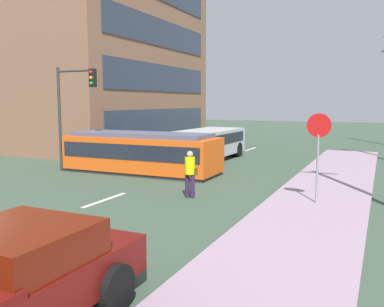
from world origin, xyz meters
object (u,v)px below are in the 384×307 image
at_px(streetcar_tram, 142,152).
at_px(city_bus, 210,142).
at_px(pedestrian_crossing, 190,171).
at_px(traffic_light_mast, 73,100).
at_px(parked_sedan_mid, 131,149).
at_px(stop_sign, 318,139).

distance_m(streetcar_tram, city_bus, 6.05).
xyz_separation_m(pedestrian_crossing, traffic_light_mast, (-7.41, 2.67, 2.55)).
distance_m(parked_sedan_mid, traffic_light_mast, 5.87).
bearing_deg(stop_sign, pedestrian_crossing, -172.78).
bearing_deg(city_bus, streetcar_tram, -100.68).
relative_size(stop_sign, traffic_light_mast, 0.57).
bearing_deg(parked_sedan_mid, traffic_light_mast, -88.69).
bearing_deg(pedestrian_crossing, stop_sign, 7.22).
xyz_separation_m(stop_sign, traffic_light_mast, (-11.66, 2.13, 1.30)).
distance_m(pedestrian_crossing, traffic_light_mast, 8.28).
relative_size(pedestrian_crossing, traffic_light_mast, 0.33).
height_order(parked_sedan_mid, traffic_light_mast, traffic_light_mast).
bearing_deg(city_bus, stop_sign, -51.00).
relative_size(city_bus, parked_sedan_mid, 1.31).
height_order(pedestrian_crossing, parked_sedan_mid, pedestrian_crossing).
height_order(pedestrian_crossing, stop_sign, stop_sign).
bearing_deg(stop_sign, traffic_light_mast, 169.63).
bearing_deg(traffic_light_mast, parked_sedan_mid, 91.31).
xyz_separation_m(pedestrian_crossing, stop_sign, (4.25, 0.54, 1.25)).
bearing_deg(traffic_light_mast, streetcar_tram, 20.71).
bearing_deg(city_bus, pedestrian_crossing, -71.73).
distance_m(streetcar_tram, traffic_light_mast, 4.11).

